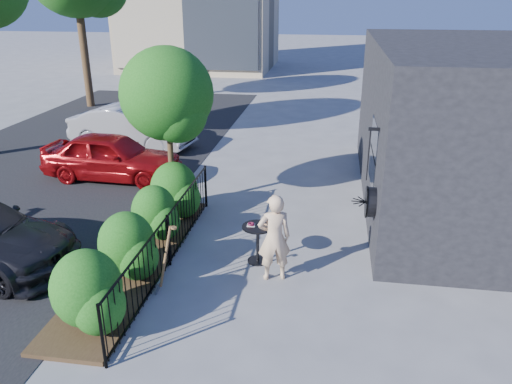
% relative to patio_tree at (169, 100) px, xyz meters
% --- Properties ---
extents(ground, '(120.00, 120.00, 0.00)m').
position_rel_patio_tree_xyz_m(ground, '(2.24, -2.76, -2.76)').
color(ground, gray).
rests_on(ground, ground).
extents(shop_building, '(6.22, 9.00, 4.00)m').
position_rel_patio_tree_xyz_m(shop_building, '(7.73, 1.74, -0.76)').
color(shop_building, black).
rests_on(shop_building, ground).
extents(fence, '(0.05, 6.05, 1.10)m').
position_rel_patio_tree_xyz_m(fence, '(0.74, -2.76, -2.20)').
color(fence, black).
rests_on(fence, ground).
extents(planting_bed, '(1.30, 6.00, 0.08)m').
position_rel_patio_tree_xyz_m(planting_bed, '(0.04, -2.76, -2.72)').
color(planting_bed, '#382616').
rests_on(planting_bed, ground).
extents(shrubs, '(1.10, 5.60, 1.24)m').
position_rel_patio_tree_xyz_m(shrubs, '(0.14, -2.66, -2.06)').
color(shrubs, '#185313').
rests_on(shrubs, ground).
extents(patio_tree, '(2.20, 2.20, 3.94)m').
position_rel_patio_tree_xyz_m(patio_tree, '(0.00, 0.00, 0.00)').
color(patio_tree, '#3F2B19').
rests_on(patio_tree, ground).
extents(street, '(9.00, 30.00, 0.01)m').
position_rel_patio_tree_xyz_m(street, '(-4.76, 0.24, -2.76)').
color(street, black).
rests_on(street, ground).
extents(cafe_table, '(0.63, 0.63, 0.85)m').
position_rel_patio_tree_xyz_m(cafe_table, '(2.46, -2.35, -2.21)').
color(cafe_table, black).
rests_on(cafe_table, ground).
extents(woman, '(0.72, 0.57, 1.72)m').
position_rel_patio_tree_xyz_m(woman, '(2.85, -2.92, -1.90)').
color(woman, beige).
rests_on(woman, ground).
extents(shovel, '(0.46, 0.18, 1.40)m').
position_rel_patio_tree_xyz_m(shovel, '(0.98, -3.75, -2.15)').
color(shovel, brown).
rests_on(shovel, ground).
extents(car_red, '(4.07, 1.79, 1.36)m').
position_rel_patio_tree_xyz_m(car_red, '(-2.46, 1.84, -2.08)').
color(car_red, maroon).
rests_on(car_red, ground).
extents(car_silver, '(4.56, 2.17, 1.44)m').
position_rel_patio_tree_xyz_m(car_silver, '(-3.12, 5.03, -2.04)').
color(car_silver, '#A3A2A7').
rests_on(car_silver, ground).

